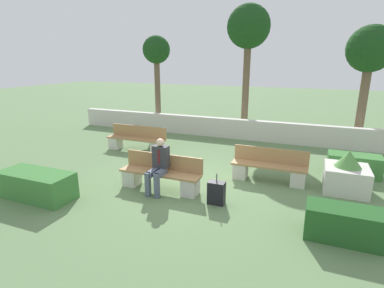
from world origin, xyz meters
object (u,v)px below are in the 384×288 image
person_seated_man (159,163)px  planter_corner_left (346,175)px  bench_front (161,176)px  tree_center_right (370,52)px  bench_left_side (269,169)px  tree_leftmost (156,54)px  suitcase (216,193)px  bench_right_side (136,141)px  tree_center_left (249,30)px

person_seated_man → planter_corner_left: size_ratio=1.28×
bench_front → planter_corner_left: bearing=20.7°
tree_center_right → person_seated_man: bearing=-126.0°
bench_left_side → tree_leftmost: (-5.93, 4.88, 3.05)m
suitcase → tree_center_right: (3.56, 7.06, 3.15)m
bench_right_side → suitcase: size_ratio=3.03×
bench_front → suitcase: size_ratio=2.90×
bench_front → person_seated_man: bearing=-77.3°
bench_left_side → tree_leftmost: 8.26m
bench_left_side → tree_leftmost: bearing=147.4°
tree_center_right → bench_front: bearing=-126.8°
suitcase → person_seated_man: bearing=176.6°
tree_leftmost → tree_center_right: 8.61m
bench_front → tree_center_right: size_ratio=0.48×
person_seated_man → tree_center_left: bearing=86.0°
bench_front → person_seated_man: (0.03, -0.15, 0.39)m
bench_left_side → planter_corner_left: planter_corner_left is taller
bench_left_side → suitcase: bearing=-109.9°
bench_right_side → person_seated_man: size_ratio=1.65×
bench_left_side → person_seated_man: person_seated_man is taller
bench_front → tree_leftmost: size_ratio=0.50×
bench_right_side → planter_corner_left: size_ratio=2.12×
suitcase → tree_center_right: tree_center_right is taller
suitcase → tree_leftmost: 8.91m
suitcase → tree_center_left: 8.44m
planter_corner_left → tree_center_left: (-3.75, 5.46, 3.93)m
planter_corner_left → tree_center_right: (0.81, 5.20, 3.00)m
planter_corner_left → bench_left_side: bearing=-177.6°
suitcase → tree_leftmost: bearing=127.1°
suitcase → bench_left_side: bearing=63.2°
bench_front → person_seated_man: 0.41m
bench_right_side → suitcase: 4.86m
tree_center_left → tree_center_right: tree_center_left is taller
tree_leftmost → tree_center_right: tree_center_right is taller
bench_left_side → person_seated_man: size_ratio=1.48×
bench_front → suitcase: bearing=-8.8°
bench_front → bench_right_side: size_ratio=0.95×
person_seated_man → tree_center_right: (5.06, 6.97, 2.68)m
tree_center_right → planter_corner_left: bearing=-98.8°
bench_front → bench_right_side: same height
bench_front → bench_right_side: (-2.37, 2.65, 0.00)m
bench_front → bench_left_side: (2.43, 1.54, -0.01)m
bench_left_side → tree_center_right: tree_center_right is taller
bench_front → bench_left_side: bearing=32.4°
bench_front → bench_left_side: 2.88m
tree_center_left → tree_center_right: size_ratio=1.23×
bench_left_side → planter_corner_left: bearing=9.2°
bench_front → bench_left_side: size_ratio=1.07×
bench_left_side → tree_center_right: 6.66m
tree_leftmost → tree_center_left: bearing=9.3°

